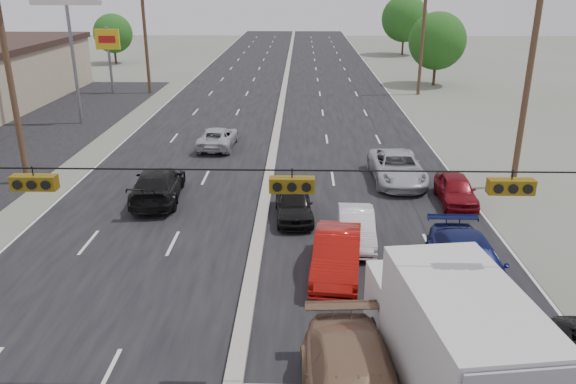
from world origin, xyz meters
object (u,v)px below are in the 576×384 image
utility_pole_left_c (145,37)px  queue_car_b (356,228)px  tree_right_far (405,19)px  red_sedan (337,255)px  queue_car_a (294,204)px  utility_pole_right_c (423,38)px  queue_car_d (469,265)px  utility_pole_right_b (527,87)px  tree_right_mid (437,41)px  utility_pole_left_b (11,85)px  pole_sign_far (108,45)px  box_truck (449,340)px  queue_car_c (397,168)px  oncoming_near (158,185)px  oncoming_far (218,138)px  queue_car_e (456,190)px  tree_left_far (113,33)px

utility_pole_left_c → queue_car_b: bearing=-62.6°
tree_right_far → red_sedan: (-13.00, -64.32, -4.20)m
tree_right_far → queue_car_a: 61.18m
utility_pole_right_c → queue_car_d: (-5.04, -35.05, -4.31)m
utility_pole_left_c → queue_car_b: 36.00m
utility_pole_right_b → queue_car_d: bearing=-116.6°
utility_pole_left_c → tree_right_mid: size_ratio=1.40×
utility_pole_left_b → red_sedan: 18.60m
pole_sign_far → red_sedan: bearing=-61.0°
tree_right_mid → queue_car_b: size_ratio=1.80×
utility_pole_left_b → box_truck: size_ratio=1.41×
utility_pole_left_b → tree_right_mid: (27.50, 30.00, -0.77)m
queue_car_c → pole_sign_far: bearing=131.6°
utility_pole_right_b → queue_car_d: utility_pole_right_b is taller
utility_pole_left_c → queue_car_d: (19.96, -35.05, -4.31)m
utility_pole_right_b → pole_sign_far: (-28.50, 25.00, -0.70)m
queue_car_a → queue_car_d: size_ratio=0.72×
utility_pole_left_b → utility_pole_right_b: (25.00, 0.00, 0.00)m
utility_pole_right_b → utility_pole_right_c: (0.00, 25.00, 0.00)m
tree_right_mid → utility_pole_right_c: bearing=-116.6°
queue_car_c → queue_car_d: (0.76, -10.74, 0.04)m
queue_car_d → oncoming_near: queue_car_d is taller
tree_right_far → tree_right_mid: bearing=-92.3°
pole_sign_far → queue_car_d: bearing=-56.2°
utility_pole_left_c → tree_right_far: (28.50, 30.00, -0.15)m
queue_car_d → oncoming_far: queue_car_d is taller
utility_pole_right_b → tree_right_far: bearing=86.4°
box_truck → queue_car_e: size_ratio=1.81×
red_sedan → queue_car_b: red_sedan is taller
utility_pole_right_b → oncoming_near: 18.27m
tree_left_far → tree_right_mid: (37.00, -15.00, 0.62)m
utility_pole_left_c → box_truck: utility_pole_left_c is taller
tree_right_mid → red_sedan: (-12.00, -39.32, -3.58)m
oncoming_near → oncoming_far: oncoming_near is taller
queue_car_b → oncoming_near: size_ratio=0.75×
pole_sign_far → queue_car_c: (22.70, -24.31, -3.65)m
tree_right_far → pole_sign_far: bearing=-136.8°
utility_pole_left_b → oncoming_far: bearing=37.5°
pole_sign_far → tree_left_far: size_ratio=0.98×
pole_sign_far → utility_pole_right_b: bearing=-41.3°
utility_pole_left_c → utility_pole_right_c: 25.00m
queue_car_b → oncoming_far: 15.50m
tree_right_far → queue_car_d: bearing=-97.5°
red_sedan → queue_car_e: 9.21m
tree_left_far → oncoming_far: bearing=-64.2°
queue_car_e → oncoming_near: (-14.09, 0.10, 0.10)m
utility_pole_right_b → tree_left_far: size_ratio=1.63×
queue_car_e → tree_left_far: bearing=125.5°
tree_right_far → utility_pole_right_b: bearing=-93.6°
utility_pole_right_b → oncoming_near: size_ratio=1.88×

